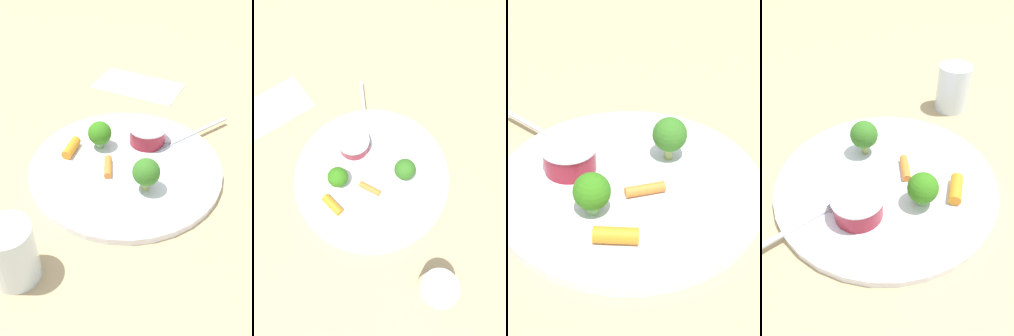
% 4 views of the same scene
% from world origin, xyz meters
% --- Properties ---
extents(ground_plane, '(2.40, 2.40, 0.00)m').
position_xyz_m(ground_plane, '(0.00, 0.00, 0.00)').
color(ground_plane, tan).
extents(plate, '(0.32, 0.32, 0.01)m').
position_xyz_m(plate, '(0.00, 0.00, 0.01)').
color(plate, white).
rests_on(plate, ground_plane).
extents(sauce_cup, '(0.07, 0.07, 0.03)m').
position_xyz_m(sauce_cup, '(-0.03, -0.07, 0.03)').
color(sauce_cup, maroon).
rests_on(sauce_cup, plate).
extents(broccoli_floret_0, '(0.04, 0.04, 0.05)m').
position_xyz_m(broccoli_floret_0, '(0.05, -0.04, 0.04)').
color(broccoli_floret_0, '#7FBC72').
rests_on(broccoli_floret_0, plate).
extents(broccoli_floret_1, '(0.04, 0.04, 0.06)m').
position_xyz_m(broccoli_floret_1, '(-0.04, 0.05, 0.05)').
color(broccoli_floret_1, '#95A859').
rests_on(broccoli_floret_1, plate).
extents(carrot_stick_0, '(0.02, 0.05, 0.02)m').
position_xyz_m(carrot_stick_0, '(0.10, -0.02, 0.02)').
color(carrot_stick_0, orange).
rests_on(carrot_stick_0, plate).
extents(carrot_stick_1, '(0.02, 0.05, 0.01)m').
position_xyz_m(carrot_stick_1, '(0.03, 0.02, 0.02)').
color(carrot_stick_1, orange).
rests_on(carrot_stick_1, plate).
extents(fork, '(0.13, 0.12, 0.00)m').
position_xyz_m(fork, '(-0.11, -0.10, 0.01)').
color(fork, '#AFB6BF').
rests_on(fork, plate).
extents(drinking_glass, '(0.06, 0.06, 0.09)m').
position_xyz_m(drinking_glass, '(0.11, 0.22, 0.04)').
color(drinking_glass, silver).
rests_on(drinking_glass, ground_plane).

